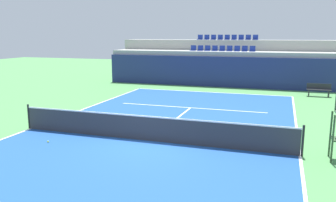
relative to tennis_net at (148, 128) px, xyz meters
The scene contains 15 objects.
ground_plane 0.51m from the tennis_net, ahead, with size 80.00×80.00×0.00m, color #4C8C4C.
court_surface 0.50m from the tennis_net, ahead, with size 11.00×24.00×0.01m, color #1E4C99.
baseline_far 11.96m from the tennis_net, 90.00° to the left, with size 11.00×0.10×0.00m, color white.
sideline_left 5.47m from the tennis_net, behind, with size 0.10×24.00×0.00m, color white.
sideline_right 5.47m from the tennis_net, ahead, with size 0.10×24.00×0.00m, color white.
service_line_far 6.42m from the tennis_net, 90.00° to the left, with size 8.26×0.10×0.00m, color white.
centre_service_line 3.24m from the tennis_net, 90.00° to the left, with size 0.10×6.40×0.00m, color white.
back_wall 14.82m from the tennis_net, 90.00° to the left, with size 18.22×0.30×2.35m, color navy.
stands_tier_lower 16.18m from the tennis_net, 90.00° to the left, with size 18.22×2.40×2.71m, color #9E9E99.
stands_tier_upper 18.60m from the tennis_net, 90.00° to the left, with size 18.22×2.40×3.57m, color #9E9E99.
seating_row_lower 16.42m from the tennis_net, 90.00° to the left, with size 5.22×0.44×0.44m.
seating_row_upper 18.92m from the tennis_net, 90.00° to the left, with size 5.22×0.44×0.44m.
tennis_net is the anchor object (origin of this frame).
player_bench 14.43m from the tennis_net, 60.70° to the left, with size 1.50×0.40×0.85m.
tennis_ball_0 3.79m from the tennis_net, 158.21° to the right, with size 0.07×0.07×0.07m, color #CCE033.
Camera 1 is at (4.72, -11.83, 3.99)m, focal length 37.04 mm.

